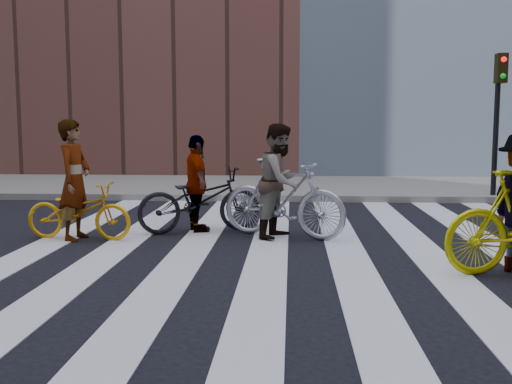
# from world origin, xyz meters

# --- Properties ---
(ground) EXTENTS (100.00, 100.00, 0.00)m
(ground) POSITION_xyz_m (0.00, 0.00, 0.00)
(ground) COLOR black
(ground) RESTS_ON ground
(sidewalk_far) EXTENTS (100.00, 5.00, 0.15)m
(sidewalk_far) POSITION_xyz_m (0.00, 7.50, 0.07)
(sidewalk_far) COLOR gray
(sidewalk_far) RESTS_ON ground
(zebra_crosswalk) EXTENTS (8.25, 10.00, 0.01)m
(zebra_crosswalk) POSITION_xyz_m (0.00, 0.00, 0.01)
(zebra_crosswalk) COLOR white
(zebra_crosswalk) RESTS_ON ground
(traffic_signal) EXTENTS (0.22, 0.42, 3.33)m
(traffic_signal) POSITION_xyz_m (4.40, 5.32, 2.28)
(traffic_signal) COLOR black
(traffic_signal) RESTS_ON ground
(bike_yellow_left) EXTENTS (1.76, 0.78, 0.89)m
(bike_yellow_left) POSITION_xyz_m (-3.52, 0.46, 0.45)
(bike_yellow_left) COLOR #F3A90D
(bike_yellow_left) RESTS_ON ground
(bike_silver_mid) EXTENTS (2.14, 1.37, 1.25)m
(bike_silver_mid) POSITION_xyz_m (-0.36, 0.82, 0.63)
(bike_silver_mid) COLOR #ACADB7
(bike_silver_mid) RESTS_ON ground
(bike_dark_rear) EXTENTS (2.19, 1.44, 1.09)m
(bike_dark_rear) POSITION_xyz_m (-1.74, 1.20, 0.54)
(bike_dark_rear) COLOR black
(bike_dark_rear) RESTS_ON ground
(rider_left) EXTENTS (0.52, 0.72, 1.86)m
(rider_left) POSITION_xyz_m (-3.57, 0.46, 0.93)
(rider_left) COLOR slate
(rider_left) RESTS_ON ground
(rider_mid) EXTENTS (0.97, 1.07, 1.80)m
(rider_mid) POSITION_xyz_m (-0.41, 0.82, 0.90)
(rider_mid) COLOR slate
(rider_mid) RESTS_ON ground
(rider_rear) EXTENTS (0.72, 1.02, 1.61)m
(rider_rear) POSITION_xyz_m (-1.79, 1.20, 0.81)
(rider_rear) COLOR slate
(rider_rear) RESTS_ON ground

